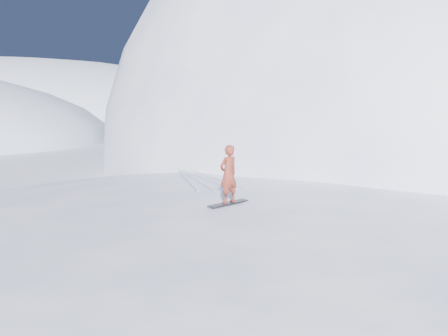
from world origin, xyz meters
name	(u,v)px	position (x,y,z in m)	size (l,w,h in m)	color
ground	(244,270)	(0.00, 0.00, 0.00)	(400.00, 400.00, 0.00)	white
near_ridge	(253,243)	(1.00, 3.00, 0.00)	(36.00, 28.00, 4.80)	white
summit_peak	(407,163)	(22.00, 26.00, 0.00)	(60.00, 56.00, 56.00)	white
peak_shoulder	(314,175)	(10.00, 20.00, 0.00)	(28.00, 24.00, 18.00)	white
far_ridge_c	(17,128)	(-40.00, 110.00, 0.00)	(140.00, 90.00, 36.00)	white
wind_bumps	(220,251)	(-0.56, 2.12, 0.00)	(16.00, 14.40, 1.00)	white
snowboard	(228,203)	(-0.54, 0.12, 2.41)	(1.68, 0.31, 0.03)	black
snowboarder	(228,174)	(-0.54, 0.12, 3.43)	(0.73, 0.48, 2.00)	maroon
board_tracks	(201,179)	(-0.99, 5.31, 2.42)	(2.53, 5.99, 0.04)	silver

